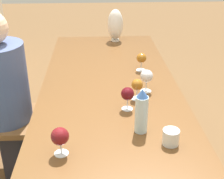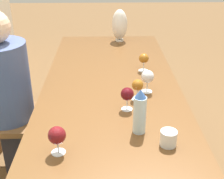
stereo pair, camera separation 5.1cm
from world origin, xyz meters
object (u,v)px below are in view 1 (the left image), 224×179
Objects in this scene: wine_glass_3 at (141,59)px; wine_glass_4 at (137,85)px; wine_glass_5 at (60,137)px; person_far at (5,95)px; water_tumbler at (171,137)px; wine_glass_1 at (128,94)px; vase at (115,25)px; wine_glass_0 at (147,77)px; water_bottle at (142,111)px.

wine_glass_4 is (-0.44, 0.09, -0.00)m from wine_glass_3.
person_far is (0.77, 0.46, -0.17)m from wine_glass_5.
water_tumbler is 0.91m from wine_glass_3.
wine_glass_1 reaches higher than water_tumbler.
vase is 1.08m from wine_glass_0.
wine_glass_1 is at bearing 147.24° from wine_glass_0.
wine_glass_0 is 0.12m from wine_glass_4.
water_tumbler is 0.59× the size of wine_glass_1.
wine_glass_0 is at bearing -12.06° from water_bottle.
person_far is (-0.92, 0.82, -0.23)m from vase.
vase is 2.15× the size of wine_glass_5.
water_bottle is at bearing 176.13° from wine_glass_4.
vase is 2.26× the size of wine_glass_4.
water_tumbler is at bearing -84.69° from wine_glass_5.
wine_glass_5 reaches higher than water_tumbler.
person_far reaches higher than vase.
vase is 1.18m from wine_glass_4.
wine_glass_5 is at bearing 138.89° from wine_glass_1.
wine_glass_3 is (0.56, -0.16, -0.00)m from wine_glass_1.
water_bottle is 1.52m from vase.
wine_glass_5 is 0.11× the size of person_far.
person_far is (0.16, 0.95, -0.18)m from wine_glass_0.
vase is 2.16× the size of wine_glass_1.
wine_glass_5 reaches higher than wine_glass_4.
wine_glass_4 is at bearing 12.60° from water_tumbler.
wine_glass_1 is at bearing -41.11° from wine_glass_5.
wine_glass_0 is at bearing 3.17° from water_tumbler.
water_tumbler is 0.60× the size of wine_glass_3.
water_bottle is 1.74× the size of wine_glass_5.
water_tumbler is 1.65m from vase.
vase is at bearing -0.66° from wine_glass_1.
water_tumbler is 0.58× the size of wine_glass_5.
vase is 1.30m from wine_glass_1.
wine_glass_3 reaches higher than wine_glass_4.
wine_glass_5 is (-0.05, 0.52, 0.06)m from water_tumbler.
wine_glass_5 is (-0.16, 0.39, -0.02)m from water_bottle.
person_far reaches higher than wine_glass_3.
wine_glass_0 is 1.07× the size of wine_glass_1.
wine_glass_0 is (0.57, 0.03, 0.06)m from water_tumbler.
person_far is (0.38, 0.80, -0.18)m from wine_glass_1.
wine_glass_1 is 0.91m from person_far.
person_far is (-0.19, 0.96, -0.17)m from wine_glass_3.
person_far reaches higher than wine_glass_5.
wine_glass_4 is (0.12, -0.07, -0.00)m from wine_glass_1.
wine_glass_0 is 1.12× the size of wine_glass_4.
wine_glass_1 and wine_glass_5 have the same top height.
wine_glass_5 is at bearing 168.06° from vase.
water_bottle is at bearing 47.80° from water_tumbler.
person_far is at bearing 80.60° from wine_glass_0.
water_bottle is 1.79× the size of wine_glass_3.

